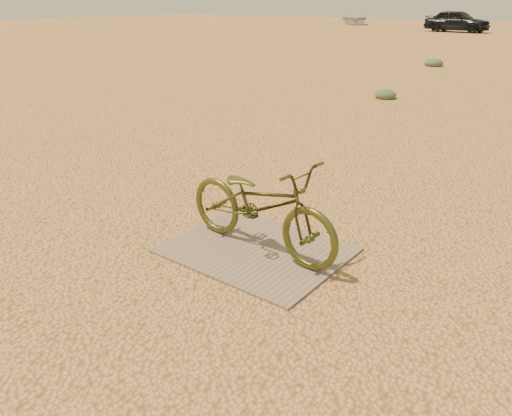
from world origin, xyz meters
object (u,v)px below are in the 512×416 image
Objects in this scene: plywood_board at (256,250)px; boat_near_left at (354,19)px; bicycle at (261,205)px; car at (457,21)px.

boat_near_left is at bearing 116.31° from plywood_board.
plywood_board is 0.46m from bicycle.
plywood_board is 47.94m from boat_near_left.
car is at bearing 104.64° from plywood_board.
boat_near_left is (-21.24, 42.97, 0.49)m from plywood_board.
car is (-9.53, 36.50, 0.76)m from plywood_board.
plywood_board is 0.33× the size of boat_near_left.
plywood_board is at bearing -159.95° from car.
car is (-9.56, 36.47, 0.30)m from bicycle.
plywood_board is at bearing -97.68° from boat_near_left.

